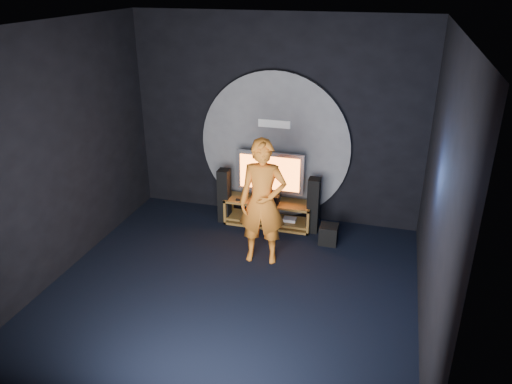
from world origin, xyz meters
TOP-DOWN VIEW (x-y plane):
  - floor at (0.00, 0.00)m, footprint 5.00×5.00m
  - back_wall at (0.00, 2.50)m, footprint 5.00×0.04m
  - front_wall at (0.00, -2.50)m, footprint 5.00×0.04m
  - left_wall at (-2.50, 0.00)m, footprint 0.04×5.00m
  - right_wall at (2.50, 0.00)m, footprint 0.04×5.00m
  - ceiling at (0.00, 0.00)m, footprint 5.00×5.00m
  - wall_disc_panel at (0.00, 2.44)m, footprint 2.60×0.11m
  - media_console at (0.01, 2.05)m, footprint 1.50×0.45m
  - tv at (0.00, 2.12)m, footprint 1.16×0.22m
  - center_speaker at (0.00, 1.96)m, footprint 0.40×0.15m
  - remote at (-0.45, 1.93)m, footprint 0.18×0.05m
  - tower_speaker_left at (-0.78, 1.98)m, footprint 0.19×0.21m
  - tower_speaker_right at (0.78, 2.02)m, footprint 0.19×0.21m
  - subwoofer at (1.11, 1.68)m, footprint 0.29×0.29m
  - player at (0.20, 0.91)m, footprint 0.75×0.55m

SIDE VIEW (x-z plane):
  - floor at x=0.00m, z-range 0.00..0.00m
  - subwoofer at x=1.11m, z-range 0.00..0.32m
  - media_console at x=0.01m, z-range -0.03..0.42m
  - remote at x=-0.45m, z-range 0.45..0.47m
  - tower_speaker_left at x=-0.78m, z-range 0.00..0.96m
  - tower_speaker_right at x=0.78m, z-range 0.00..0.96m
  - center_speaker at x=0.00m, z-range 0.45..0.60m
  - tv at x=0.00m, z-range 0.49..1.35m
  - player at x=0.20m, z-range 0.00..1.92m
  - wall_disc_panel at x=0.00m, z-range 0.00..2.60m
  - back_wall at x=0.00m, z-range 0.00..3.50m
  - front_wall at x=0.00m, z-range 0.00..3.50m
  - left_wall at x=-2.50m, z-range 0.00..3.50m
  - right_wall at x=2.50m, z-range 0.00..3.50m
  - ceiling at x=0.00m, z-range 3.50..3.51m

